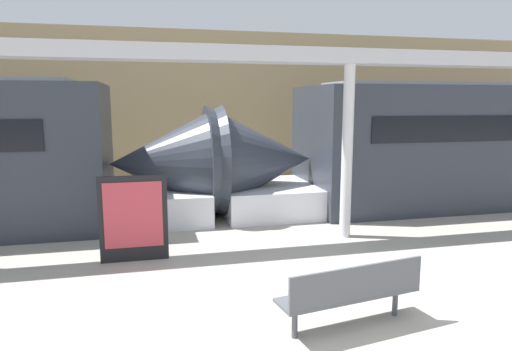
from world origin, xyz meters
The scene contains 7 objects.
ground_plane centered at (0.00, 0.00, 0.00)m, with size 60.00×60.00×0.00m, color #A8A093.
station_wall centered at (0.00, 10.75, 2.50)m, with size 56.00×0.20×5.00m, color tan.
train_left centered at (6.63, 6.20, 1.51)m, with size 14.67×2.93×3.20m.
bench_near centered at (0.19, 0.26, 0.49)m, with size 1.86×0.74×0.84m.
poster_board centered at (-2.41, 3.33, 0.75)m, with size 1.14×0.07×1.49m.
support_column_near centered at (1.72, 3.85, 1.71)m, with size 0.22×0.22×3.42m, color silver.
canopy_beam centered at (1.72, 3.85, 3.56)m, with size 28.00×0.60×0.28m, color #B7B7BC.
Camera 1 is at (-2.11, -4.49, 2.72)m, focal length 32.00 mm.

